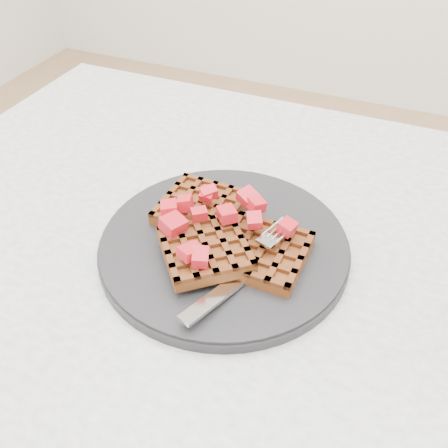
# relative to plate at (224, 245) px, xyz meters

# --- Properties ---
(table) EXTENTS (1.20, 0.80, 0.75)m
(table) POSITION_rel_plate_xyz_m (0.13, -0.01, -0.12)
(table) COLOR silver
(table) RESTS_ON ground
(plate) EXTENTS (0.29, 0.29, 0.02)m
(plate) POSITION_rel_plate_xyz_m (0.00, 0.00, 0.00)
(plate) COLOR black
(plate) RESTS_ON table
(waffles) EXTENTS (0.19, 0.18, 0.03)m
(waffles) POSITION_rel_plate_xyz_m (0.00, -0.00, 0.02)
(waffles) COLOR brown
(waffles) RESTS_ON plate
(strawberry_pile) EXTENTS (0.15, 0.15, 0.02)m
(strawberry_pile) POSITION_rel_plate_xyz_m (0.00, 0.00, 0.05)
(strawberry_pile) COLOR #A4000E
(strawberry_pile) RESTS_ON waffles
(fork) EXTENTS (0.08, 0.18, 0.02)m
(fork) POSITION_rel_plate_xyz_m (0.04, -0.04, 0.02)
(fork) COLOR silver
(fork) RESTS_ON plate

